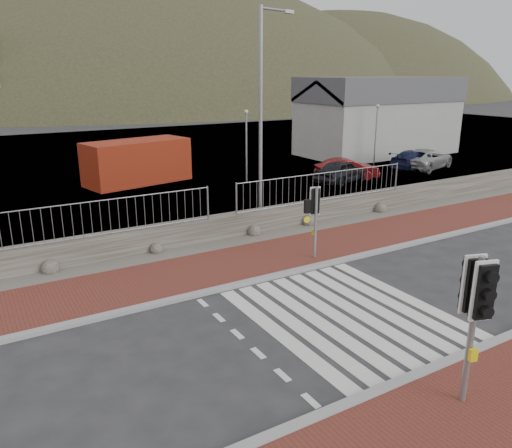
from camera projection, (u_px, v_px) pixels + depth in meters
ground at (346, 313)px, 13.20m from camera, size 220.00×220.00×0.00m
sidewalk_far at (259, 260)px, 16.90m from camera, size 40.00×3.00×0.08m
kerb_near at (437, 367)px, 10.72m from camera, size 40.00×0.25×0.12m
kerb_far at (283, 274)px, 15.66m from camera, size 40.00×0.25×0.12m
zebra_crossing at (346, 313)px, 13.20m from camera, size 4.62×5.60×0.01m
gravel_strip at (231, 243)px, 18.55m from camera, size 40.00×1.50×0.06m
stone_wall at (221, 227)px, 19.08m from camera, size 40.00×0.60×0.90m
railing at (222, 193)px, 18.56m from camera, size 18.07×0.07×1.22m
quay at (93, 161)px, 36.18m from camera, size 120.00×40.00×0.50m
water at (29, 122)px, 65.00m from camera, size 220.00×50.00×0.05m
harbor_building at (378, 116)px, 38.48m from camera, size 12.20×6.20×5.80m
hills_backdrop at (66, 231)px, 95.58m from camera, size 254.00×90.00×100.00m
traffic_signal_near at (476, 300)px, 8.98m from camera, size 0.49×0.38×3.03m
traffic_signal_far at (315, 208)px, 16.48m from camera, size 0.62×0.32×2.53m
streetlight at (263, 107)px, 19.66m from camera, size 1.78×0.61×8.53m
shipping_container at (137, 162)px, 28.55m from camera, size 6.23×3.62×2.44m
car_a at (342, 171)px, 28.81m from camera, size 4.11×2.53×1.31m
car_b at (347, 169)px, 29.62m from camera, size 3.96×2.35×1.23m
car_c at (416, 159)px, 32.89m from camera, size 4.53×2.48×1.24m
car_d at (425, 159)px, 32.92m from camera, size 5.17×3.47×1.32m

